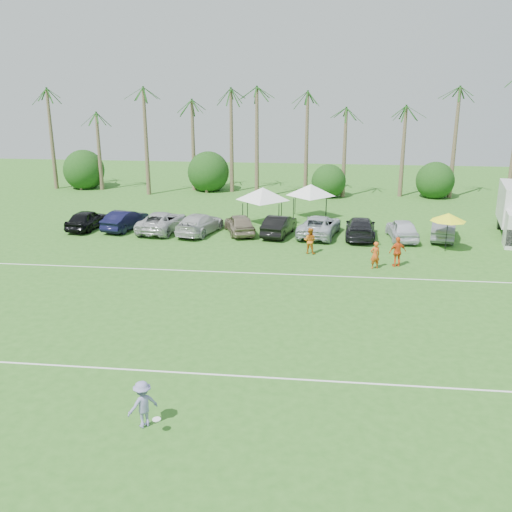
# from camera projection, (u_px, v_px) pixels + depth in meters

# --- Properties ---
(ground) EXTENTS (120.00, 120.00, 0.00)m
(ground) POSITION_uv_depth(u_px,v_px,m) (160.00, 400.00, 19.90)
(ground) COLOR #2F681F
(ground) RESTS_ON ground
(field_lines) EXTENTS (80.00, 12.10, 0.01)m
(field_lines) POSITION_uv_depth(u_px,v_px,m) (205.00, 312.00, 27.49)
(field_lines) COLOR white
(field_lines) RESTS_ON ground
(palm_tree_0) EXTENTS (2.40, 2.40, 8.90)m
(palm_tree_0) POSITION_uv_depth(u_px,v_px,m) (45.00, 114.00, 56.20)
(palm_tree_0) COLOR brown
(palm_tree_0) RESTS_ON ground
(palm_tree_1) EXTENTS (2.40, 2.40, 9.90)m
(palm_tree_1) POSITION_uv_depth(u_px,v_px,m) (93.00, 105.00, 55.39)
(palm_tree_1) COLOR brown
(palm_tree_1) RESTS_ON ground
(palm_tree_2) EXTENTS (2.40, 2.40, 10.90)m
(palm_tree_2) POSITION_uv_depth(u_px,v_px,m) (143.00, 96.00, 54.58)
(palm_tree_2) COLOR brown
(palm_tree_2) RESTS_ON ground
(palm_tree_3) EXTENTS (2.40, 2.40, 11.90)m
(palm_tree_3) POSITION_uv_depth(u_px,v_px,m) (183.00, 87.00, 53.88)
(palm_tree_3) COLOR brown
(palm_tree_3) RESTS_ON ground
(palm_tree_4) EXTENTS (2.40, 2.40, 8.90)m
(palm_tree_4) POSITION_uv_depth(u_px,v_px,m) (225.00, 116.00, 54.20)
(palm_tree_4) COLOR brown
(palm_tree_4) RESTS_ON ground
(palm_tree_5) EXTENTS (2.40, 2.40, 9.90)m
(palm_tree_5) POSITION_uv_depth(u_px,v_px,m) (267.00, 106.00, 53.50)
(palm_tree_5) COLOR brown
(palm_tree_5) RESTS_ON ground
(palm_tree_6) EXTENTS (2.40, 2.40, 10.90)m
(palm_tree_6) POSITION_uv_depth(u_px,v_px,m) (310.00, 97.00, 52.80)
(palm_tree_6) COLOR brown
(palm_tree_6) RESTS_ON ground
(palm_tree_7) EXTENTS (2.40, 2.40, 11.90)m
(palm_tree_7) POSITION_uv_depth(u_px,v_px,m) (354.00, 87.00, 52.11)
(palm_tree_7) COLOR brown
(palm_tree_7) RESTS_ON ground
(palm_tree_8) EXTENTS (2.40, 2.40, 8.90)m
(palm_tree_8) POSITION_uv_depth(u_px,v_px,m) (408.00, 117.00, 52.31)
(palm_tree_8) COLOR brown
(palm_tree_8) RESTS_ON ground
(palm_tree_9) EXTENTS (2.40, 2.40, 9.90)m
(palm_tree_9) POSITION_uv_depth(u_px,v_px,m) (465.00, 107.00, 51.50)
(palm_tree_9) COLOR brown
(palm_tree_9) RESTS_ON ground
(bush_tree_0) EXTENTS (4.00, 4.00, 4.00)m
(bush_tree_0) POSITION_uv_depth(u_px,v_px,m) (84.00, 171.00, 58.49)
(bush_tree_0) COLOR brown
(bush_tree_0) RESTS_ON ground
(bush_tree_1) EXTENTS (4.00, 4.00, 4.00)m
(bush_tree_1) POSITION_uv_depth(u_px,v_px,m) (208.00, 173.00, 57.05)
(bush_tree_1) COLOR brown
(bush_tree_1) RESTS_ON ground
(bush_tree_2) EXTENTS (4.00, 4.00, 4.00)m
(bush_tree_2) POSITION_uv_depth(u_px,v_px,m) (329.00, 175.00, 55.72)
(bush_tree_2) COLOR brown
(bush_tree_2) RESTS_ON ground
(bush_tree_3) EXTENTS (4.00, 4.00, 4.00)m
(bush_tree_3) POSITION_uv_depth(u_px,v_px,m) (434.00, 177.00, 54.61)
(bush_tree_3) COLOR brown
(bush_tree_3) RESTS_ON ground
(sideline_player_a) EXTENTS (0.70, 0.58, 1.64)m
(sideline_player_a) POSITION_uv_depth(u_px,v_px,m) (375.00, 255.00, 33.61)
(sideline_player_a) COLOR #D44E17
(sideline_player_a) RESTS_ON ground
(sideline_player_b) EXTENTS (0.97, 0.84, 1.70)m
(sideline_player_b) POSITION_uv_depth(u_px,v_px,m) (310.00, 241.00, 36.52)
(sideline_player_b) COLOR orange
(sideline_player_b) RESTS_ON ground
(sideline_player_c) EXTENTS (1.16, 0.78, 1.82)m
(sideline_player_c) POSITION_uv_depth(u_px,v_px,m) (398.00, 252.00, 33.95)
(sideline_player_c) COLOR #E95319
(sideline_player_c) RESTS_ON ground
(canopy_tent_left) EXTENTS (4.20, 4.20, 3.40)m
(canopy_tent_left) POSITION_uv_depth(u_px,v_px,m) (263.00, 188.00, 43.20)
(canopy_tent_left) COLOR black
(canopy_tent_left) RESTS_ON ground
(canopy_tent_right) EXTENTS (3.98, 3.98, 3.23)m
(canopy_tent_right) POSITION_uv_depth(u_px,v_px,m) (311.00, 184.00, 45.39)
(canopy_tent_right) COLOR black
(canopy_tent_right) RESTS_ON ground
(market_umbrella) EXTENTS (2.29, 2.29, 2.55)m
(market_umbrella) POSITION_uv_depth(u_px,v_px,m) (448.00, 217.00, 36.58)
(market_umbrella) COLOR black
(market_umbrella) RESTS_ON ground
(frisbee_player) EXTENTS (1.25, 1.13, 1.59)m
(frisbee_player) POSITION_uv_depth(u_px,v_px,m) (143.00, 404.00, 18.19)
(frisbee_player) COLOR #7E7CB0
(frisbee_player) RESTS_ON ground
(parked_car_0) EXTENTS (2.18, 4.46, 1.46)m
(parked_car_0) POSITION_uv_depth(u_px,v_px,m) (87.00, 219.00, 42.60)
(parked_car_0) COLOR black
(parked_car_0) RESTS_ON ground
(parked_car_1) EXTENTS (2.52, 4.68, 1.46)m
(parked_car_1) POSITION_uv_depth(u_px,v_px,m) (125.00, 220.00, 42.49)
(parked_car_1) COLOR black
(parked_car_1) RESTS_ON ground
(parked_car_2) EXTENTS (3.05, 5.52, 1.46)m
(parked_car_2) POSITION_uv_depth(u_px,v_px,m) (162.00, 221.00, 42.02)
(parked_car_2) COLOR #B9B9BA
(parked_car_2) RESTS_ON ground
(parked_car_3) EXTENTS (3.22, 5.39, 1.46)m
(parked_car_3) POSITION_uv_depth(u_px,v_px,m) (200.00, 224.00, 41.40)
(parked_car_3) COLOR #BCBCBC
(parked_car_3) RESTS_ON ground
(parked_car_4) EXTENTS (3.05, 4.62, 1.46)m
(parked_car_4) POSITION_uv_depth(u_px,v_px,m) (240.00, 224.00, 41.34)
(parked_car_4) COLOR gray
(parked_car_4) RESTS_ON ground
(parked_car_5) EXTENTS (2.42, 4.66, 1.46)m
(parked_car_5) POSITION_uv_depth(u_px,v_px,m) (279.00, 225.00, 40.91)
(parked_car_5) COLOR black
(parked_car_5) RESTS_ON ground
(parked_car_6) EXTENTS (3.42, 5.64, 1.46)m
(parked_car_6) POSITION_uv_depth(u_px,v_px,m) (319.00, 226.00, 40.81)
(parked_car_6) COLOR silver
(parked_car_6) RESTS_ON ground
(parked_car_7) EXTENTS (2.34, 5.15, 1.46)m
(parked_car_7) POSITION_uv_depth(u_px,v_px,m) (360.00, 227.00, 40.29)
(parked_car_7) COLOR black
(parked_car_7) RESTS_ON ground
(parked_car_8) EXTENTS (2.07, 4.42, 1.46)m
(parked_car_8) POSITION_uv_depth(u_px,v_px,m) (402.00, 229.00, 39.81)
(parked_car_8) COLOR silver
(parked_car_8) RESTS_ON ground
(parked_car_9) EXTENTS (2.45, 4.67, 1.46)m
(parked_car_9) POSITION_uv_depth(u_px,v_px,m) (444.00, 229.00, 39.88)
(parked_car_9) COLOR slate
(parked_car_9) RESTS_ON ground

